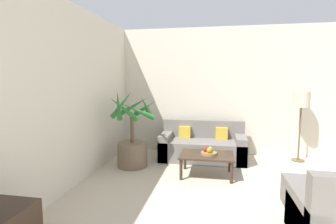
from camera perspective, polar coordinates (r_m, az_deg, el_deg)
The scene contains 11 objects.
wall_back at distance 5.83m, azimuth 20.46°, elevation 4.17°, with size 7.71×0.06×2.70m.
wall_left at distance 3.21m, azimuth -30.11°, elevation 1.74°, with size 0.06×8.18×2.70m.
potted_palm at distance 4.88m, azimuth -7.76°, elevation -6.58°, with size 0.85×0.94×1.42m.
sofa_loveseat at distance 5.36m, azimuth 7.50°, elevation -7.42°, with size 1.67×0.77×0.76m.
floor_lamp at distance 5.67m, azimuth 27.04°, elevation 1.69°, with size 0.31×0.31×1.37m.
coffee_table at distance 4.46m, azimuth 8.42°, elevation -9.64°, with size 0.88×0.62×0.37m.
fruit_bowl at distance 4.42m, azimuth 8.91°, elevation -8.88°, with size 0.26×0.26×0.04m.
apple_red at distance 4.42m, azimuth 8.09°, elevation -8.02°, with size 0.08×0.08×0.08m.
apple_green at distance 4.45m, azimuth 9.22°, elevation -7.94°, with size 0.08×0.08×0.08m.
orange_fruit at distance 4.35m, azimuth 8.96°, elevation -8.24°, with size 0.09×0.09×0.09m.
ottoman at distance 3.77m, azimuth 28.23°, elevation -15.79°, with size 0.52×0.55×0.36m.
Camera 1 is at (-1.00, 0.86, 1.59)m, focal length 28.00 mm.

